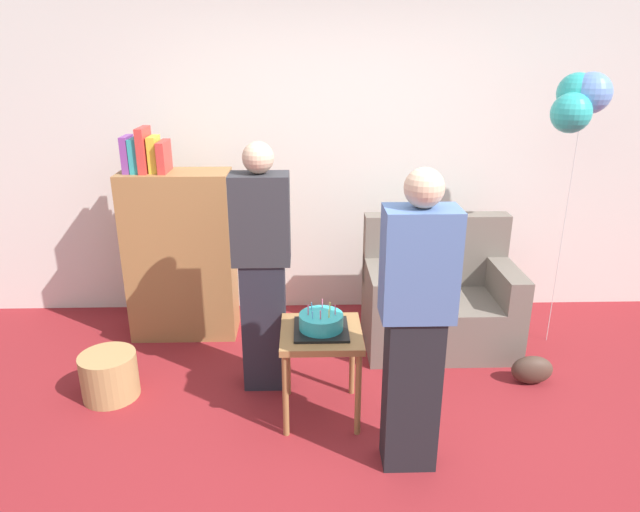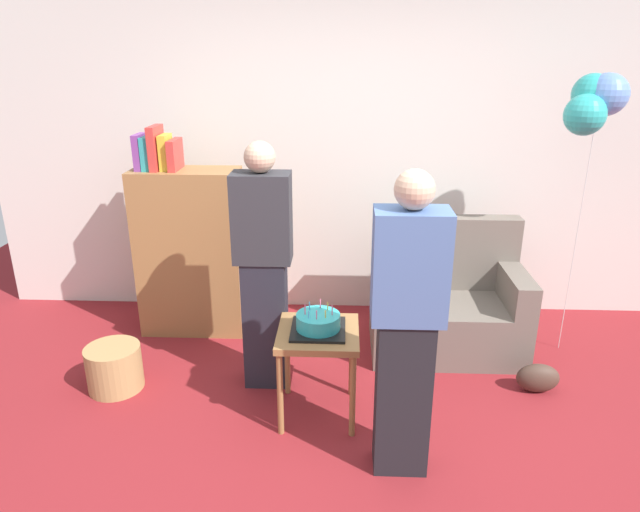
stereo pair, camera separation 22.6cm
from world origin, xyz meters
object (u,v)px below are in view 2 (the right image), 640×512
person_holding_cake (406,328)px  balloon_bunch (595,101)px  wicker_basket (114,368)px  handbag (538,378)px  bookshelf (190,249)px  birthday_cake (318,323)px  couch (446,304)px  side_table (318,343)px  person_blowing_candles (264,267)px

person_holding_cake → balloon_bunch: balloon_bunch is taller
wicker_basket → handbag: size_ratio=1.29×
bookshelf → birthday_cake: bookshelf is taller
bookshelf → birthday_cake: (1.05, -1.10, -0.06)m
couch → wicker_basket: size_ratio=3.06×
bookshelf → wicker_basket: size_ratio=4.49×
couch → balloon_bunch: (0.86, 0.01, 1.48)m
couch → handbag: (0.52, -0.60, -0.24)m
couch → balloon_bunch: balloon_bunch is taller
birthday_cake → handbag: birthday_cake is taller
person_holding_cake → wicker_basket: 2.06m
birthday_cake → handbag: 1.55m
birthday_cake → handbag: (1.43, 0.30, -0.52)m
balloon_bunch → side_table: bearing=-152.9°
couch → person_holding_cake: person_holding_cake is taller
wicker_basket → couch: bearing=16.6°
side_table → wicker_basket: side_table is taller
couch → person_holding_cake: 1.51m
side_table → balloon_bunch: 2.39m
couch → person_holding_cake: bearing=-108.5°
person_blowing_candles → handbag: 1.94m
bookshelf → handbag: (2.48, -0.81, -0.58)m
side_table → wicker_basket: 1.42m
bookshelf → birthday_cake: 1.52m
wicker_basket → person_holding_cake: bearing=-20.2°
person_blowing_candles → handbag: (1.80, -0.05, -0.73)m
birthday_cake → couch: bearing=44.6°
couch → side_table: couch is taller
person_holding_cake → side_table: bearing=-50.4°
person_blowing_candles → balloon_bunch: (2.13, 0.56, 0.99)m
bookshelf → side_table: (1.05, -1.10, -0.20)m
couch → person_blowing_candles: bearing=-156.4°
wicker_basket → side_table: bearing=-9.2°
couch → bookshelf: 2.00m
person_holding_cake → handbag: 1.43m
couch → bookshelf: size_ratio=0.68×
birthday_cake → person_blowing_candles: (-0.36, 0.34, 0.21)m
birthday_cake → wicker_basket: (-1.37, 0.22, -0.47)m
handbag → balloon_bunch: balloon_bunch is taller
handbag → bookshelf: bearing=162.0°
side_table → wicker_basket: bearing=170.8°
couch → wicker_basket: couch is taller
birthday_cake → balloon_bunch: 2.32m
bookshelf → person_holding_cake: 2.17m
side_table → couch: bearing=44.6°
person_holding_cake → handbag: (0.97, 0.75, -0.73)m
birthday_cake → handbag: bearing=11.6°
wicker_basket → balloon_bunch: bearing=12.4°
side_table → handbag: 1.51m
wicker_basket → balloon_bunch: size_ratio=0.18×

